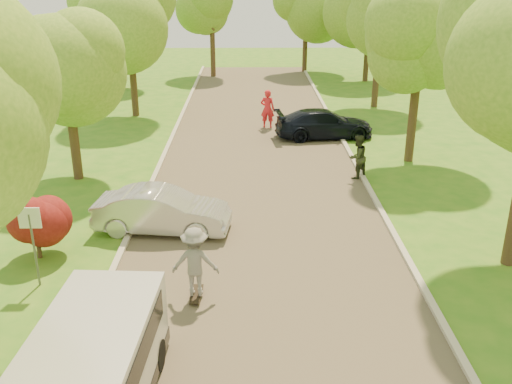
{
  "coord_description": "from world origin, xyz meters",
  "views": [
    {
      "loc": [
        -0.37,
        -8.89,
        7.68
      ],
      "look_at": [
        -0.16,
        7.18,
        1.3
      ],
      "focal_mm": 40.0,
      "sensor_mm": 36.0,
      "label": 1
    }
  ],
  "objects_px": {
    "minivan": "(88,381)",
    "dark_sedan": "(324,124)",
    "person_olive": "(357,157)",
    "street_sign": "(31,230)",
    "skateboarder": "(195,262)",
    "longboard": "(196,294)",
    "silver_sedan": "(162,211)",
    "person_striped": "(267,109)"
  },
  "relations": [
    {
      "from": "minivan",
      "to": "dark_sedan",
      "type": "xyz_separation_m",
      "value": [
        6.43,
        18.41,
        -0.28
      ]
    },
    {
      "from": "minivan",
      "to": "person_olive",
      "type": "relative_size",
      "value": 2.9
    },
    {
      "from": "street_sign",
      "to": "person_olive",
      "type": "relative_size",
      "value": 1.27
    },
    {
      "from": "street_sign",
      "to": "dark_sedan",
      "type": "relative_size",
      "value": 0.47
    },
    {
      "from": "person_olive",
      "to": "skateboarder",
      "type": "bearing_deg",
      "value": 19.27
    },
    {
      "from": "street_sign",
      "to": "person_olive",
      "type": "bearing_deg",
      "value": 39.4
    },
    {
      "from": "street_sign",
      "to": "dark_sedan",
      "type": "height_order",
      "value": "street_sign"
    },
    {
      "from": "longboard",
      "to": "street_sign",
      "type": "bearing_deg",
      "value": -6.8
    },
    {
      "from": "longboard",
      "to": "dark_sedan",
      "type": "bearing_deg",
      "value": -106.67
    },
    {
      "from": "minivan",
      "to": "longboard",
      "type": "bearing_deg",
      "value": 73.4
    },
    {
      "from": "street_sign",
      "to": "silver_sedan",
      "type": "xyz_separation_m",
      "value": [
        2.75,
        3.2,
        -0.88
      ]
    },
    {
      "from": "longboard",
      "to": "minivan",
      "type": "bearing_deg",
      "value": 72.64
    },
    {
      "from": "minivan",
      "to": "person_olive",
      "type": "height_order",
      "value": "minivan"
    },
    {
      "from": "street_sign",
      "to": "minivan",
      "type": "distance_m",
      "value": 5.54
    },
    {
      "from": "street_sign",
      "to": "minivan",
      "type": "xyz_separation_m",
      "value": [
        2.6,
        -4.86,
        -0.6
      ]
    },
    {
      "from": "minivan",
      "to": "person_striped",
      "type": "bearing_deg",
      "value": 82.62
    },
    {
      "from": "person_olive",
      "to": "street_sign",
      "type": "bearing_deg",
      "value": 1.37
    },
    {
      "from": "person_olive",
      "to": "minivan",
      "type": "bearing_deg",
      "value": 23.2
    },
    {
      "from": "skateboarder",
      "to": "silver_sedan",
      "type": "bearing_deg",
      "value": -68.23
    },
    {
      "from": "dark_sedan",
      "to": "skateboarder",
      "type": "relative_size",
      "value": 2.61
    },
    {
      "from": "street_sign",
      "to": "longboard",
      "type": "relative_size",
      "value": 2.35
    },
    {
      "from": "dark_sedan",
      "to": "longboard",
      "type": "relative_size",
      "value": 5.04
    },
    {
      "from": "skateboarder",
      "to": "minivan",
      "type": "bearing_deg",
      "value": 72.64
    },
    {
      "from": "skateboarder",
      "to": "person_olive",
      "type": "xyz_separation_m",
      "value": [
        5.49,
        8.55,
        -0.15
      ]
    },
    {
      "from": "dark_sedan",
      "to": "longboard",
      "type": "distance_m",
      "value": 15.06
    },
    {
      "from": "silver_sedan",
      "to": "skateboarder",
      "type": "xyz_separation_m",
      "value": [
        1.36,
        -3.87,
        0.32
      ]
    },
    {
      "from": "silver_sedan",
      "to": "person_olive",
      "type": "height_order",
      "value": "person_olive"
    },
    {
      "from": "dark_sedan",
      "to": "person_olive",
      "type": "distance_m",
      "value": 5.7
    },
    {
      "from": "silver_sedan",
      "to": "person_striped",
      "type": "relative_size",
      "value": 2.14
    },
    {
      "from": "silver_sedan",
      "to": "longboard",
      "type": "height_order",
      "value": "silver_sedan"
    },
    {
      "from": "minivan",
      "to": "person_striped",
      "type": "height_order",
      "value": "person_striped"
    },
    {
      "from": "minivan",
      "to": "longboard",
      "type": "distance_m",
      "value": 4.54
    },
    {
      "from": "person_olive",
      "to": "longboard",
      "type": "bearing_deg",
      "value": 19.27
    },
    {
      "from": "silver_sedan",
      "to": "dark_sedan",
      "type": "xyz_separation_m",
      "value": [
        6.28,
        10.35,
        -0.01
      ]
    },
    {
      "from": "dark_sedan",
      "to": "person_striped",
      "type": "relative_size",
      "value": 2.4
    },
    {
      "from": "street_sign",
      "to": "longboard",
      "type": "height_order",
      "value": "street_sign"
    },
    {
      "from": "longboard",
      "to": "skateboarder",
      "type": "height_order",
      "value": "skateboarder"
    },
    {
      "from": "dark_sedan",
      "to": "skateboarder",
      "type": "bearing_deg",
      "value": 153.9
    },
    {
      "from": "person_olive",
      "to": "dark_sedan",
      "type": "bearing_deg",
      "value": -122.29
    },
    {
      "from": "dark_sedan",
      "to": "person_striped",
      "type": "xyz_separation_m",
      "value": [
        -2.65,
        1.84,
        0.3
      ]
    },
    {
      "from": "minivan",
      "to": "silver_sedan",
      "type": "xyz_separation_m",
      "value": [
        0.15,
        8.06,
        -0.28
      ]
    },
    {
      "from": "street_sign",
      "to": "person_olive",
      "type": "xyz_separation_m",
      "value": [
        9.6,
        7.89,
        -0.7
      ]
    }
  ]
}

